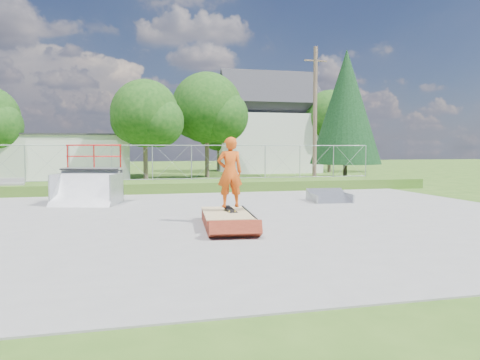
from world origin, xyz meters
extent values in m
plane|color=#305718|center=(0.00, 0.00, 0.00)|extent=(120.00, 120.00, 0.00)
cube|color=gray|center=(0.00, 0.00, 0.02)|extent=(20.00, 16.00, 0.04)
cube|color=#305718|center=(0.00, 9.50, 0.25)|extent=(24.00, 3.00, 0.50)
cube|color=maroon|center=(-0.70, -1.14, 0.18)|extent=(1.52, 2.71, 0.36)
cube|color=tan|center=(-0.70, -1.14, 0.37)|extent=(1.54, 2.73, 0.03)
cube|color=black|center=(-0.56, -0.93, 0.43)|extent=(0.30, 0.81, 0.13)
imported|color=#DC5012|center=(-0.56, -0.93, 1.41)|extent=(0.72, 0.48, 1.96)
cube|color=silver|center=(-8.00, 22.00, 1.50)|extent=(10.00, 6.00, 3.00)
cube|color=silver|center=(9.00, 26.00, 2.50)|extent=(8.00, 6.00, 5.00)
cube|color=#28282D|center=(9.00, 26.00, 5.90)|extent=(8.40, 6.08, 6.08)
cylinder|color=brown|center=(7.50, 12.00, 4.00)|extent=(0.24, 0.24, 8.00)
cylinder|color=brown|center=(-2.00, 18.00, 1.22)|extent=(0.30, 0.30, 2.45)
sphere|color=#133E10|center=(-2.00, 18.00, 4.41)|extent=(4.48, 4.48, 4.48)
sphere|color=#133E10|center=(-1.16, 17.44, 3.85)|extent=(3.36, 3.36, 3.36)
cylinder|color=brown|center=(2.50, 20.00, 1.40)|extent=(0.30, 0.30, 2.80)
sphere|color=#133E10|center=(2.50, 20.00, 5.04)|extent=(5.12, 5.12, 5.12)
sphere|color=#133E10|center=(3.46, 19.36, 4.40)|extent=(3.84, 3.84, 3.84)
cylinder|color=brown|center=(14.00, 24.00, 1.31)|extent=(0.30, 0.30, 2.62)
sphere|color=#133E10|center=(14.00, 24.00, 4.72)|extent=(4.80, 4.80, 4.80)
sphere|color=#133E10|center=(14.90, 23.40, 4.12)|extent=(3.60, 3.60, 3.60)
cylinder|color=brown|center=(5.00, 28.00, 1.05)|extent=(0.30, 0.30, 2.10)
sphere|color=#133E10|center=(5.00, 28.00, 3.78)|extent=(3.84, 3.84, 3.84)
sphere|color=#133E10|center=(5.72, 27.52, 3.30)|extent=(2.88, 2.88, 2.88)
cylinder|color=brown|center=(12.00, 17.00, 0.60)|extent=(0.28, 0.28, 1.20)
cone|color=black|center=(12.00, 17.00, 5.05)|extent=(5.04, 5.04, 8.10)
camera|label=1|loc=(-3.45, -13.63, 2.18)|focal=35.00mm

